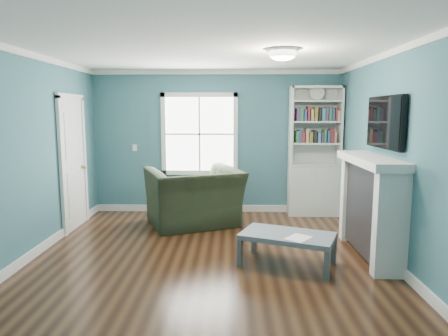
{
  "coord_description": "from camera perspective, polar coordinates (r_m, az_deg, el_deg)",
  "views": [
    {
      "loc": [
        0.3,
        -4.82,
        1.85
      ],
      "look_at": [
        0.19,
        0.4,
        1.12
      ],
      "focal_mm": 32.0,
      "sensor_mm": 36.0,
      "label": 1
    }
  ],
  "objects": [
    {
      "name": "floor",
      "position": [
        5.17,
        -2.28,
        -12.97
      ],
      "size": [
        5.0,
        5.0,
        0.0
      ],
      "primitive_type": "plane",
      "color": "black",
      "rests_on": "ground"
    },
    {
      "name": "room_walls",
      "position": [
        4.84,
        -2.38,
        4.8
      ],
      "size": [
        5.0,
        5.0,
        5.0
      ],
      "color": "#3A6877",
      "rests_on": "ground"
    },
    {
      "name": "trim",
      "position": [
        4.87,
        -2.36,
        0.74
      ],
      "size": [
        4.5,
        5.0,
        2.6
      ],
      "color": "white",
      "rests_on": "ground"
    },
    {
      "name": "window",
      "position": [
        7.34,
        -3.52,
        4.85
      ],
      "size": [
        1.4,
        0.06,
        1.5
      ],
      "color": "white",
      "rests_on": "room_walls"
    },
    {
      "name": "bookshelf",
      "position": [
        7.33,
        12.74,
        0.53
      ],
      "size": [
        0.9,
        0.35,
        2.31
      ],
      "color": "silver",
      "rests_on": "ground"
    },
    {
      "name": "fireplace",
      "position": [
        5.46,
        20.24,
        -5.36
      ],
      "size": [
        0.44,
        1.58,
        1.3
      ],
      "color": "black",
      "rests_on": "ground"
    },
    {
      "name": "tv",
      "position": [
        5.37,
        22.03,
        6.07
      ],
      "size": [
        0.06,
        1.1,
        0.65
      ],
      "primitive_type": "cube",
      "color": "black",
      "rests_on": "fireplace"
    },
    {
      "name": "door",
      "position": [
        6.76,
        -20.74,
        0.87
      ],
      "size": [
        0.12,
        0.98,
        2.17
      ],
      "color": "silver",
      "rests_on": "ground"
    },
    {
      "name": "ceiling_fixture",
      "position": [
        5.01,
        8.38,
        15.93
      ],
      "size": [
        0.38,
        0.38,
        0.15
      ],
      "color": "white",
      "rests_on": "room_walls"
    },
    {
      "name": "light_switch",
      "position": [
        7.55,
        -12.63,
        2.86
      ],
      "size": [
        0.08,
        0.01,
        0.12
      ],
      "primitive_type": "cube",
      "color": "white",
      "rests_on": "room_walls"
    },
    {
      "name": "recliner",
      "position": [
        6.57,
        -4.33,
        -2.79
      ],
      "size": [
        1.67,
        1.4,
        1.25
      ],
      "primitive_type": "imported",
      "rotation": [
        0.0,
        0.0,
        -2.75
      ],
      "color": "black",
      "rests_on": "ground"
    },
    {
      "name": "coffee_table",
      "position": [
        4.95,
        9.05,
        -9.81
      ],
      "size": [
        1.24,
        0.96,
        0.4
      ],
      "rotation": [
        0.0,
        0.0,
        -0.39
      ],
      "color": "#484F56",
      "rests_on": "ground"
    },
    {
      "name": "paper_sheet",
      "position": [
        4.79,
        10.57,
        -9.79
      ],
      "size": [
        0.36,
        0.37,
        0.0
      ],
      "primitive_type": "cube",
      "rotation": [
        0.0,
        0.0,
        -0.68
      ],
      "color": "white",
      "rests_on": "coffee_table"
    }
  ]
}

